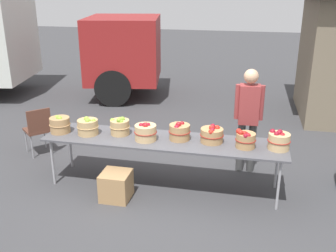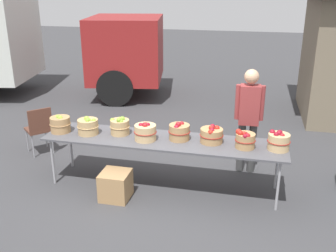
# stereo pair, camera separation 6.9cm
# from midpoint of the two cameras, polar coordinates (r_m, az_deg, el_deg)

# --- Properties ---
(ground_plane) EXTENTS (40.00, 40.00, 0.00)m
(ground_plane) POSITION_cam_midpoint_polar(r_m,az_deg,el_deg) (5.96, -0.33, -8.68)
(ground_plane) COLOR #38383A
(market_table) EXTENTS (3.50, 0.76, 0.75)m
(market_table) POSITION_cam_midpoint_polar(r_m,az_deg,el_deg) (5.64, -0.34, -2.29)
(market_table) COLOR #4C4C51
(market_table) RESTS_ON ground
(apple_basket_green_0) EXTENTS (0.32, 0.32, 0.27)m
(apple_basket_green_0) POSITION_cam_midpoint_polar(r_m,az_deg,el_deg) (6.09, -15.13, 0.29)
(apple_basket_green_0) COLOR #A87F51
(apple_basket_green_0) RESTS_ON market_table
(apple_basket_green_1) EXTENTS (0.32, 0.32, 0.27)m
(apple_basket_green_1) POSITION_cam_midpoint_polar(r_m,az_deg,el_deg) (5.91, -11.26, -0.04)
(apple_basket_green_1) COLOR tan
(apple_basket_green_1) RESTS_ON market_table
(apple_basket_green_2) EXTENTS (0.30, 0.30, 0.28)m
(apple_basket_green_2) POSITION_cam_midpoint_polar(r_m,az_deg,el_deg) (5.83, -6.70, -0.05)
(apple_basket_green_2) COLOR tan
(apple_basket_green_2) RESTS_ON market_table
(apple_basket_red_0) EXTENTS (0.33, 0.33, 0.28)m
(apple_basket_red_0) POSITION_cam_midpoint_polar(r_m,az_deg,el_deg) (5.58, -2.98, -0.87)
(apple_basket_red_0) COLOR tan
(apple_basket_red_0) RESTS_ON market_table
(apple_basket_red_1) EXTENTS (0.31, 0.31, 0.28)m
(apple_basket_red_1) POSITION_cam_midpoint_polar(r_m,az_deg,el_deg) (5.59, 2.00, -0.83)
(apple_basket_red_1) COLOR #A87F51
(apple_basket_red_1) RESTS_ON market_table
(apple_basket_red_2) EXTENTS (0.34, 0.34, 0.26)m
(apple_basket_red_2) POSITION_cam_midpoint_polar(r_m,az_deg,el_deg) (5.53, 6.74, -1.30)
(apple_basket_red_2) COLOR #A87F51
(apple_basket_red_2) RESTS_ON market_table
(apple_basket_red_3) EXTENTS (0.28, 0.28, 0.27)m
(apple_basket_red_3) POSITION_cam_midpoint_polar(r_m,az_deg,el_deg) (5.42, 11.51, -1.97)
(apple_basket_red_3) COLOR #A87F51
(apple_basket_red_3) RESTS_ON market_table
(apple_basket_red_4) EXTENTS (0.31, 0.31, 0.28)m
(apple_basket_red_4) POSITION_cam_midpoint_polar(r_m,az_deg,el_deg) (5.47, 16.18, -2.12)
(apple_basket_red_4) COLOR tan
(apple_basket_red_4) RESTS_ON market_table
(vendor_adult) EXTENTS (0.44, 0.24, 1.67)m
(vendor_adult) POSITION_cam_midpoint_polar(r_m,az_deg,el_deg) (6.15, 12.03, 1.82)
(vendor_adult) COLOR #3F3F3F
(vendor_adult) RESTS_ON ground
(folding_chair) EXTENTS (0.57, 0.57, 0.86)m
(folding_chair) POSITION_cam_midpoint_polar(r_m,az_deg,el_deg) (7.16, -18.02, -0.11)
(folding_chair) COLOR brown
(folding_chair) RESTS_ON ground
(produce_crate) EXTENTS (0.40, 0.40, 0.40)m
(produce_crate) POSITION_cam_midpoint_polar(r_m,az_deg,el_deg) (5.59, -7.30, -8.58)
(produce_crate) COLOR #A87F51
(produce_crate) RESTS_ON ground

